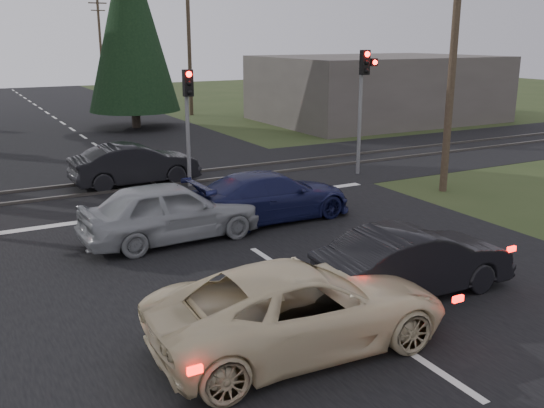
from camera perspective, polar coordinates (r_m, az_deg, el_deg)
ground at (r=12.29m, az=6.28°, el=-9.50°), size 120.00×120.00×0.00m
road at (r=20.81m, az=-9.52°, el=0.89°), size 14.00×100.00×0.01m
rail_corridor at (r=22.66m, az=-11.19°, el=2.01°), size 120.00×8.00×0.01m
stop_line at (r=19.16m, az=-7.74°, el=-0.27°), size 13.00×0.35×0.00m
rail_near at (r=21.90m, az=-10.56°, el=1.70°), size 120.00×0.12×0.10m
rail_far at (r=23.39m, az=-11.79°, el=2.51°), size 120.00×0.12×0.10m
traffic_signal_right at (r=23.32m, az=8.65°, el=10.75°), size 0.68×0.48×4.70m
traffic_signal_center at (r=21.26m, az=-7.89°, el=8.95°), size 0.32×0.48×4.10m
utility_pole_near at (r=21.25m, az=16.72°, el=13.65°), size 1.80×0.26×9.00m
utility_pole_mid at (r=41.86m, az=-7.81°, el=14.73°), size 1.80×0.26×9.00m
utility_pole_far at (r=65.82m, az=-15.86°, el=14.53°), size 1.80×0.26×9.00m
conifer_tree at (r=36.49m, az=-13.19°, el=16.38°), size 5.20×5.20×11.00m
building_right at (r=39.68m, az=9.84°, el=10.68°), size 14.00×10.00×4.00m
cream_coupe at (r=10.47m, az=2.67°, el=-9.63°), size 5.32×2.61×1.46m
dark_hatchback at (r=12.87m, az=13.25°, el=-5.25°), size 4.33×1.62×1.41m
silver_car at (r=15.94m, az=-9.54°, el=-0.67°), size 4.74×2.07×1.59m
blue_sedan at (r=17.54m, az=-0.12°, el=0.75°), size 4.96×2.17×1.42m
dark_car_far at (r=22.31m, az=-12.77°, el=3.65°), size 4.53×1.66×1.48m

